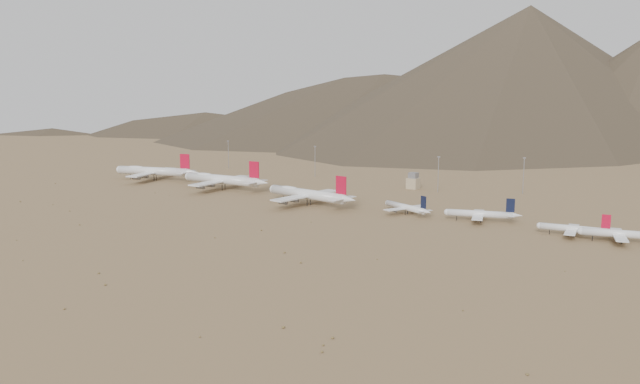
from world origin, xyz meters
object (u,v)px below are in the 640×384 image
Objects in this scene: narrowbody_a at (407,208)px; control_tower at (413,182)px; widebody_centre at (222,179)px; widebody_west at (154,171)px; widebody_east at (308,194)px; narrowbody_b at (481,214)px.

control_tower is at bearing 136.78° from narrowbody_a.
control_tower is (109.96, 86.67, -2.49)m from widebody_centre.
widebody_west is at bearing -155.83° from control_tower.
widebody_centre reaches higher than widebody_west.
control_tower is at bearing 5.99° from widebody_west.
widebody_east is at bearing -149.04° from narrowbody_a.
widebody_centre is 1.07× the size of widebody_east.
narrowbody_a is (151.84, -1.80, -3.57)m from widebody_centre.
narrowbody_a is 0.93× the size of narrowbody_b.
widebody_centre reaches higher than narrowbody_b.
narrowbody_a is 3.13× the size of control_tower.
narrowbody_a is at bearing -64.67° from control_tower.
widebody_west is 78.69m from widebody_centre.
narrowbody_b is at bearing 14.00° from widebody_east.
widebody_centre is at bearing 161.85° from narrowbody_b.
widebody_centre is at bearing -19.64° from widebody_west.
widebody_centre is 2.03× the size of narrowbody_a.
narrowbody_b reaches higher than control_tower.
control_tower is (188.63, 84.67, -2.37)m from widebody_west.
narrowbody_b is at bearing -17.75° from widebody_west.
narrowbody_a reaches higher than control_tower.
narrowbody_b is (273.71, 2.09, -3.17)m from widebody_west.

